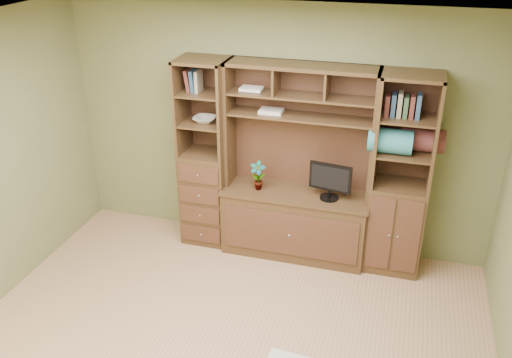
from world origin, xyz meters
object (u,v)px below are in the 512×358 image
(right_tower, at_px, (401,177))
(monitor, at_px, (330,175))
(left_tower, at_px, (206,154))
(center_hutch, at_px, (297,167))

(right_tower, bearing_deg, monitor, -173.64)
(left_tower, relative_size, monitor, 3.90)
(left_tower, xyz_separation_m, right_tower, (2.02, 0.00, 0.00))
(center_hutch, relative_size, monitor, 3.90)
(left_tower, distance_m, right_tower, 2.02)
(center_hutch, height_order, right_tower, same)
(center_hutch, relative_size, right_tower, 1.00)
(left_tower, relative_size, right_tower, 1.00)
(left_tower, bearing_deg, right_tower, 0.00)
(center_hutch, distance_m, monitor, 0.36)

